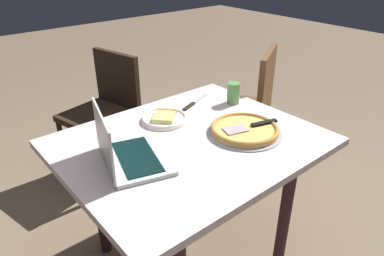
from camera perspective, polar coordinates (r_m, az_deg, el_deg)
name	(u,v)px	position (r m, az deg, el deg)	size (l,w,h in m)	color
ground_plane	(190,255)	(2.03, -0.24, -19.70)	(12.00, 12.00, 0.00)	#77634C
dining_table	(190,157)	(1.63, -0.29, -4.69)	(1.11, 0.90, 0.72)	beige
laptop	(127,152)	(1.42, -10.48, -3.88)	(0.32, 0.38, 0.23)	beige
pizza_plate	(164,118)	(1.74, -4.46, 1.60)	(0.23, 0.23, 0.04)	white
pizza_tray	(245,130)	(1.64, 8.47, -0.24)	(0.35, 0.35, 0.04)	#A09EAA
table_knife	(193,103)	(1.92, 0.23, 3.98)	(0.24, 0.10, 0.01)	#B5BDBE
drink_cup	(233,93)	(1.93, 6.67, 5.63)	(0.07, 0.07, 0.11)	#579B4B
chair_near	(106,107)	(2.47, -13.64, 3.31)	(0.50, 0.50, 0.86)	black
chair_far	(245,104)	(2.43, 8.49, 3.90)	(0.62, 0.62, 0.90)	brown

